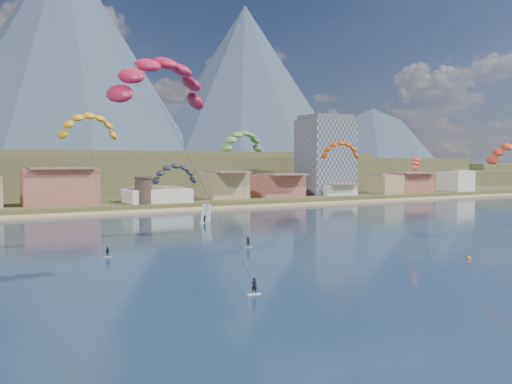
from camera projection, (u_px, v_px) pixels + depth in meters
ground at (384, 288)px, 63.71m from camera, size 2400.00×2400.00×0.00m
beach at (135, 213)px, 156.44m from camera, size 2200.00×12.00×0.90m
land at (12, 176)px, 553.67m from camera, size 2200.00×900.00×4.00m
foothills at (109, 173)px, 277.36m from camera, size 940.00×210.00×18.00m
apartment_tower at (326, 155)px, 215.57m from camera, size 20.00×16.00×32.00m
watchtower at (143, 190)px, 165.50m from camera, size 5.82×5.82×8.60m
kitesurfer_red at (160, 75)px, 64.25m from camera, size 15.69×14.74×29.60m
kitesurfer_yellow at (88, 122)px, 90.19m from camera, size 10.41×10.85×24.46m
kitesurfer_green at (242, 139)px, 108.93m from camera, size 12.64×18.27×24.74m
distant_kite_dark at (175, 170)px, 107.80m from camera, size 9.69×6.06×16.76m
distant_kite_orange at (340, 147)px, 136.35m from camera, size 10.95×7.76×22.05m
distant_kite_red at (415, 161)px, 137.11m from camera, size 7.42×7.60×17.89m
windsurfer at (205, 217)px, 131.48m from camera, size 2.65×2.88×4.66m
buoy at (469, 259)px, 82.78m from camera, size 0.69×0.69×0.69m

